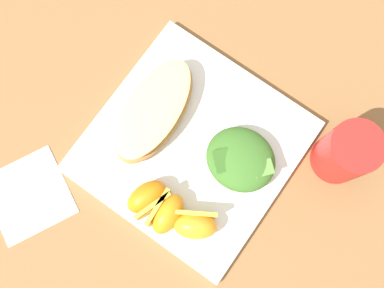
{
  "coord_description": "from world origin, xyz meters",
  "views": [
    {
      "loc": [
        0.08,
        -0.11,
        0.68
      ],
      "look_at": [
        0.0,
        0.0,
        0.03
      ],
      "focal_mm": 44.03,
      "sensor_mm": 36.0,
      "label": 1
    }
  ],
  "objects": [
    {
      "name": "paper_napkin",
      "position": [
        -0.15,
        -0.19,
        0.0
      ],
      "size": [
        0.15,
        0.15,
        0.0
      ],
      "primitive_type": "cube",
      "rotation": [
        0.0,
        0.0,
        -0.48
      ],
      "color": "white",
      "rests_on": "ground"
    },
    {
      "name": "orange_wedge_middle",
      "position": [
        0.03,
        -0.1,
        0.04
      ],
      "size": [
        0.04,
        0.06,
        0.04
      ],
      "color": "orange",
      "rests_on": "white_plate"
    },
    {
      "name": "drinking_red_cup",
      "position": [
        0.18,
        0.11,
        0.05
      ],
      "size": [
        0.07,
        0.07,
        0.1
      ],
      "primitive_type": "cylinder",
      "color": "red",
      "rests_on": "ground"
    },
    {
      "name": "green_salad_pile",
      "position": [
        0.07,
        0.02,
        0.04
      ],
      "size": [
        0.1,
        0.09,
        0.04
      ],
      "color": "#3D7028",
      "rests_on": "white_plate"
    },
    {
      "name": "cheesy_pizza_bread",
      "position": [
        -0.07,
        0.01,
        0.03
      ],
      "size": [
        0.1,
        0.18,
        0.04
      ],
      "color": "#B77F42",
      "rests_on": "white_plate"
    },
    {
      "name": "orange_wedge_front",
      "position": [
        -0.01,
        -0.1,
        0.04
      ],
      "size": [
        0.05,
        0.07,
        0.04
      ],
      "color": "orange",
      "rests_on": "white_plate"
    },
    {
      "name": "white_plate",
      "position": [
        0.0,
        0.0,
        0.01
      ],
      "size": [
        0.28,
        0.28,
        0.02
      ],
      "primitive_type": "cube",
      "color": "white",
      "rests_on": "ground"
    },
    {
      "name": "orange_wedge_rear",
      "position": [
        0.07,
        -0.09,
        0.04
      ],
      "size": [
        0.07,
        0.06,
        0.04
      ],
      "color": "orange",
      "rests_on": "white_plate"
    },
    {
      "name": "ground",
      "position": [
        0.0,
        0.0,
        0.0
      ],
      "size": [
        3.0,
        3.0,
        0.0
      ],
      "primitive_type": "plane",
      "color": "olive"
    }
  ]
}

